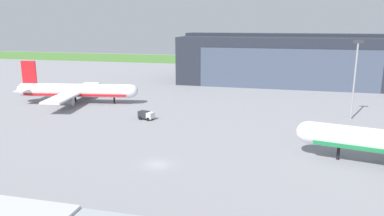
{
  "coord_description": "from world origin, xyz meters",
  "views": [
    {
      "loc": [
        21.08,
        -59.12,
        25.01
      ],
      "look_at": [
        0.57,
        23.75,
        5.11
      ],
      "focal_mm": 34.58,
      "sensor_mm": 36.0,
      "label": 1
    }
  ],
  "objects": [
    {
      "name": "ground_plane",
      "position": [
        0.0,
        0.0,
        0.0
      ],
      "size": [
        440.0,
        440.0,
        0.0
      ],
      "primitive_type": "plane",
      "color": "gray"
    },
    {
      "name": "grass_field_strip",
      "position": [
        0.0,
        187.9,
        0.04
      ],
      "size": [
        440.0,
        56.0,
        0.08
      ],
      "primitive_type": "cube",
      "color": "#497B33",
      "rests_on": "ground_plane"
    },
    {
      "name": "maintenance_hangar",
      "position": [
        22.42,
        103.86,
        9.72
      ],
      "size": [
        86.95,
        41.33,
        20.36
      ],
      "color": "#232833",
      "rests_on": "ground_plane"
    },
    {
      "name": "airliner_far_right",
      "position": [
        -41.58,
        43.02,
        3.93
      ],
      "size": [
        38.59,
        34.9,
        13.23
      ],
      "color": "silver",
      "rests_on": "ground_plane"
    },
    {
      "name": "fuel_bowser",
      "position": [
        -13.21,
        29.28,
        1.22
      ],
      "size": [
        4.51,
        3.29,
        2.14
      ],
      "color": "silver",
      "rests_on": "ground_plane"
    },
    {
      "name": "apron_light_mast",
      "position": [
        39.06,
        42.28,
        11.97
      ],
      "size": [
        2.4,
        0.5,
        20.61
      ],
      "color": "#99999E",
      "rests_on": "ground_plane"
    }
  ]
}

